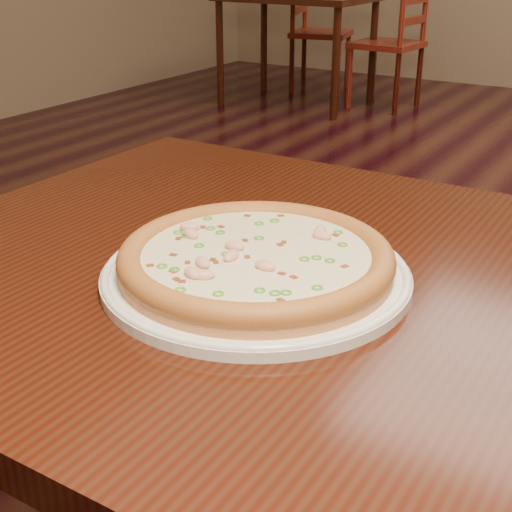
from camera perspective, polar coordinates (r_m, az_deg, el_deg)
The scene contains 7 objects.
ground at distance 1.91m, azimuth 13.50°, elevation -11.99°, with size 9.00×9.00×0.00m, color black.
hero_table at distance 0.84m, azimuth 8.89°, elevation -8.62°, with size 1.20×0.80×0.75m.
plate at distance 0.80m, azimuth 0.00°, elevation -1.40°, with size 0.34×0.34×0.02m.
pizza at distance 0.79m, azimuth -0.02°, elevation -0.20°, with size 0.31×0.31×0.03m.
bg_table_left at distance 5.20m, azimuth 3.34°, elevation 19.12°, with size 1.00×0.70×0.75m.
chair_a at distance 5.76m, azimuth 4.68°, elevation 17.41°, with size 0.50×0.50×0.95m.
chair_b at distance 5.17m, azimuth 11.00°, elevation 16.31°, with size 0.45×0.45×0.95m.
Camera 1 is at (0.41, -1.50, 1.10)m, focal length 50.00 mm.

